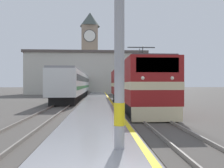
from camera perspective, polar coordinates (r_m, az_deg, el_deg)
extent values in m
plane|color=#514C47|center=(33.43, -3.73, -3.58)|extent=(200.00, 200.00, 0.00)
cube|color=gray|center=(28.43, -3.78, -3.79)|extent=(2.97, 140.00, 0.43)
cube|color=yellow|center=(28.44, -1.08, -3.35)|extent=(0.20, 140.00, 0.00)
cube|color=#514C47|center=(28.61, 2.81, -4.18)|extent=(2.83, 140.00, 0.02)
cube|color=gray|center=(28.54, 1.38, -4.03)|extent=(0.07, 140.00, 0.14)
cube|color=gray|center=(28.69, 4.24, -4.00)|extent=(0.07, 140.00, 0.14)
cube|color=#514C47|center=(28.65, -10.43, -4.17)|extent=(2.84, 140.00, 0.02)
cube|color=gray|center=(28.74, -11.85, -4.00)|extent=(0.07, 140.00, 0.14)
cube|color=gray|center=(28.57, -9.00, -4.02)|extent=(0.07, 140.00, 0.14)
cube|color=black|center=(20.67, 5.25, -4.59)|extent=(2.46, 16.46, 0.90)
cube|color=maroon|center=(20.60, 5.25, 0.52)|extent=(2.90, 17.89, 2.78)
cube|color=beige|center=(20.60, 5.25, -0.25)|extent=(2.92, 17.91, 0.44)
cube|color=beige|center=(12.09, 11.64, -7.70)|extent=(2.76, 0.30, 0.81)
cube|color=black|center=(11.94, 11.75, 4.90)|extent=(2.32, 0.12, 0.80)
sphere|color=white|center=(11.67, 8.02, 1.55)|extent=(0.20, 0.20, 0.20)
sphere|color=white|center=(12.09, 15.45, 1.50)|extent=(0.20, 0.20, 0.20)
cube|color=#4C4C51|center=(20.66, 5.25, 4.55)|extent=(2.61, 17.00, 0.12)
cylinder|color=#333333|center=(16.00, 7.89, 7.88)|extent=(0.06, 0.63, 1.03)
cylinder|color=#333333|center=(16.68, 7.42, 7.56)|extent=(0.06, 0.63, 1.03)
cube|color=#262626|center=(16.41, 7.65, 9.45)|extent=(2.03, 0.08, 0.06)
cube|color=black|center=(46.32, -7.76, -2.01)|extent=(2.46, 51.24, 0.90)
cube|color=silver|center=(46.28, -7.76, 0.18)|extent=(2.90, 53.38, 2.64)
cube|color=black|center=(46.29, -7.76, 0.84)|extent=(2.92, 52.31, 0.64)
cube|color=#338442|center=(46.29, -7.76, -0.47)|extent=(2.92, 52.31, 0.36)
cube|color=gray|center=(46.31, -7.76, 1.94)|extent=(2.67, 53.38, 0.20)
cylinder|color=#9E9EA3|center=(6.11, 1.93, 19.40)|extent=(0.27, 0.27, 7.45)
cylinder|color=yellow|center=(5.82, 1.93, -7.83)|extent=(0.29, 0.29, 0.60)
cube|color=gray|center=(61.40, -5.77, 6.52)|extent=(4.37, 4.37, 18.06)
cylinder|color=black|center=(60.20, -5.85, 12.42)|extent=(3.36, 0.06, 3.36)
cylinder|color=white|center=(60.17, -5.85, 12.42)|extent=(3.06, 0.10, 3.06)
cone|color=#47514C|center=(63.58, -5.77, 16.42)|extent=(5.46, 5.46, 3.93)
cube|color=beige|center=(47.17, -6.52, 2.50)|extent=(24.17, 8.07, 8.25)
cube|color=#564C47|center=(47.55, -6.52, 7.77)|extent=(24.77, 8.67, 0.50)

